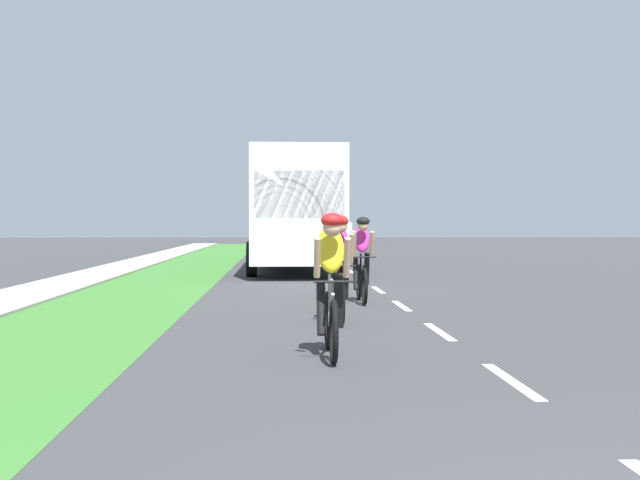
{
  "coord_description": "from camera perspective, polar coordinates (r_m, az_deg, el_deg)",
  "views": [
    {
      "loc": [
        -2.15,
        -2.89,
        1.47
      ],
      "look_at": [
        -0.95,
        21.95,
        0.96
      ],
      "focal_mm": 46.89,
      "sensor_mm": 36.0,
      "label": 1
    }
  ],
  "objects": [
    {
      "name": "lane_markings_center",
      "position": [
        27.01,
        1.8,
        -1.93
      ],
      "size": [
        0.12,
        54.3,
        0.01
      ],
      "color": "white",
      "rests_on": "ground_plane"
    },
    {
      "name": "sedan_silver",
      "position": [
        53.97,
        1.3,
        0.44
      ],
      "size": [
        1.98,
        4.3,
        1.52
      ],
      "color": "#A5A8AD",
      "rests_on": "ground_plane"
    },
    {
      "name": "grass_verge",
      "position": [
        23.12,
        -10.03,
        -2.47
      ],
      "size": [
        2.76,
        70.0,
        0.01
      ],
      "primitive_type": "cube",
      "color": "#38722D",
      "rests_on": "ground_plane"
    },
    {
      "name": "cyclist_trailing",
      "position": [
        12.32,
        1.31,
        -1.89
      ],
      "size": [
        0.42,
        1.72,
        1.58
      ],
      "color": "black",
      "rests_on": "ground_plane"
    },
    {
      "name": "pickup_blue",
      "position": [
        42.59,
        -2.27,
        0.32
      ],
      "size": [
        2.22,
        5.1,
        1.64
      ],
      "color": "#23389E",
      "rests_on": "ground_plane"
    },
    {
      "name": "cyclist_lead",
      "position": [
        9.14,
        0.75,
        -2.95
      ],
      "size": [
        0.42,
        1.72,
        1.58
      ],
      "color": "black",
      "rests_on": "ground_plane"
    },
    {
      "name": "bus_white",
      "position": [
        26.58,
        -1.72,
        2.28
      ],
      "size": [
        2.78,
        11.6,
        3.48
      ],
      "color": "silver",
      "rests_on": "ground_plane"
    },
    {
      "name": "sidewalk_concrete",
      "position": [
        23.5,
        -15.36,
        -2.44
      ],
      "size": [
        1.64,
        70.0,
        0.1
      ],
      "primitive_type": "cube",
      "color": "#9E998E",
      "rests_on": "ground_plane"
    },
    {
      "name": "ground_plane",
      "position": [
        23.04,
        2.59,
        -2.48
      ],
      "size": [
        120.0,
        120.0,
        0.0
      ],
      "primitive_type": "plane",
      "color": "#38383A"
    },
    {
      "name": "cyclist_distant",
      "position": [
        15.38,
        2.87,
        -1.27
      ],
      "size": [
        0.42,
        1.72,
        1.58
      ],
      "color": "black",
      "rests_on": "ground_plane"
    },
    {
      "name": "suv_maroon",
      "position": [
        66.19,
        0.7,
        0.73
      ],
      "size": [
        2.15,
        4.7,
        1.79
      ],
      "color": "maroon",
      "rests_on": "ground_plane"
    }
  ]
}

